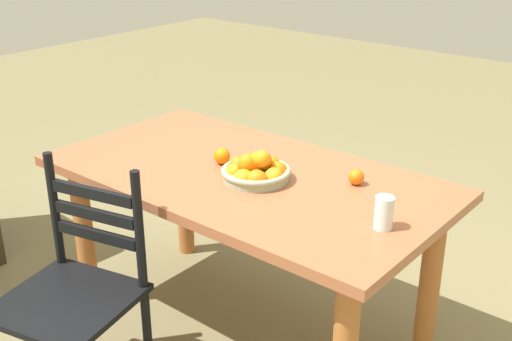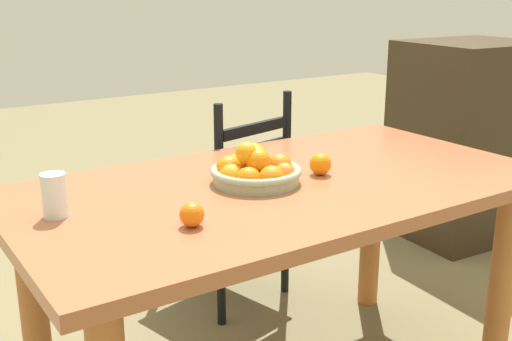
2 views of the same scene
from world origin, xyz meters
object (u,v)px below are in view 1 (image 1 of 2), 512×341
object	(u,v)px
fruit_bowl	(256,170)
orange_loose_1	(222,156)
dining_table	(245,199)
orange_loose_0	(356,177)
chair_near_window	(75,293)
drinking_glass	(384,213)

from	to	relation	value
fruit_bowl	orange_loose_1	xyz separation A→B (m)	(0.22, -0.04, -0.01)
dining_table	orange_loose_0	size ratio (longest dim) A/B	26.33
orange_loose_1	dining_table	bearing A→B (deg)	175.30
orange_loose_0	orange_loose_1	world-z (taller)	orange_loose_1
fruit_bowl	orange_loose_1	distance (m)	0.23
fruit_bowl	orange_loose_1	size ratio (longest dim) A/B	4.01
dining_table	chair_near_window	size ratio (longest dim) A/B	1.80
dining_table	fruit_bowl	size ratio (longest dim) A/B	5.92
chair_near_window	orange_loose_0	bearing A→B (deg)	40.82
chair_near_window	fruit_bowl	size ratio (longest dim) A/B	3.29
fruit_bowl	drinking_glass	distance (m)	0.60
drinking_glass	chair_near_window	bearing A→B (deg)	34.95
orange_loose_1	chair_near_window	bearing A→B (deg)	82.69
orange_loose_1	drinking_glass	size ratio (longest dim) A/B	0.60
dining_table	orange_loose_0	distance (m)	0.48
dining_table	chair_near_window	bearing A→B (deg)	71.96
orange_loose_0	chair_near_window	bearing A→B (deg)	54.20
chair_near_window	drinking_glass	distance (m)	1.18
dining_table	drinking_glass	xyz separation A→B (m)	(-0.68, 0.07, 0.18)
dining_table	orange_loose_1	bearing A→B (deg)	-4.70
orange_loose_1	drinking_glass	bearing A→B (deg)	174.01
fruit_bowl	drinking_glass	world-z (taller)	fruit_bowl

